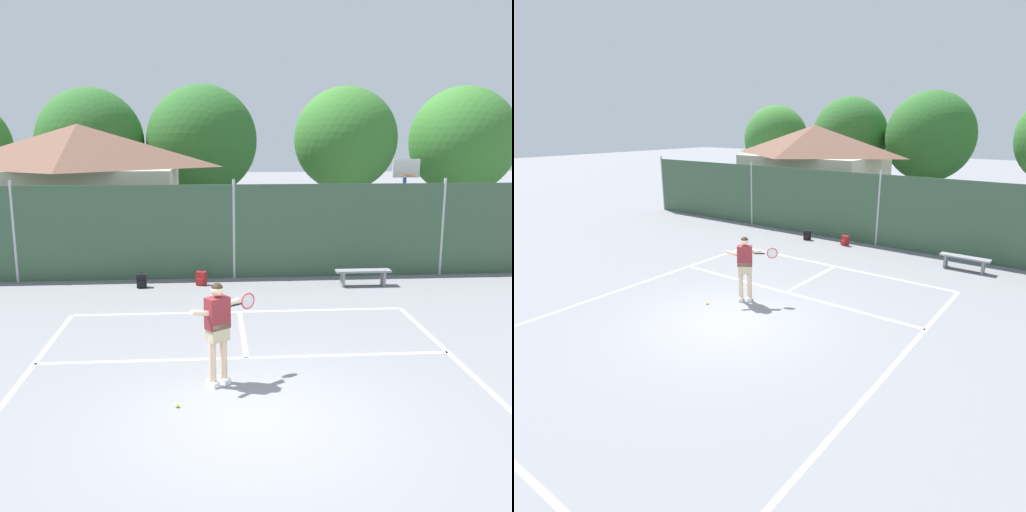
{
  "view_description": "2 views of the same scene",
  "coord_description": "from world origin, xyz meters",
  "views": [
    {
      "loc": [
        -0.6,
        -8.2,
        4.33
      ],
      "look_at": [
        0.41,
        5.43,
        1.43
      ],
      "focal_mm": 40.3,
      "sensor_mm": 36.0,
      "label": 1
    },
    {
      "loc": [
        6.76,
        -7.46,
        4.79
      ],
      "look_at": [
        -0.67,
        2.6,
        0.97
      ],
      "focal_mm": 30.63,
      "sensor_mm": 36.0,
      "label": 2
    }
  ],
  "objects": [
    {
      "name": "tennis_player",
      "position": [
        -0.56,
        1.3,
        1.11
      ],
      "size": [
        1.15,
        0.95,
        1.85
      ],
      "color": "silver",
      "rests_on": "ground"
    },
    {
      "name": "tennis_ball",
      "position": [
        -1.24,
        0.46,
        0.03
      ],
      "size": [
        0.07,
        0.07,
        0.07
      ],
      "primitive_type": "sphere",
      "color": "#CCE033",
      "rests_on": "ground"
    },
    {
      "name": "clubhouse_building",
      "position": [
        -5.36,
        12.87,
        2.43
      ],
      "size": [
        7.28,
        5.12,
        4.7
      ],
      "color": "beige",
      "rests_on": "ground"
    },
    {
      "name": "treeline_backdrop",
      "position": [
        0.02,
        18.25,
        3.98
      ],
      "size": [
        27.53,
        4.49,
        6.53
      ],
      "color": "brown",
      "rests_on": "ground"
    },
    {
      "name": "backpack_black",
      "position": [
        -2.71,
        8.03,
        0.19
      ],
      "size": [
        0.29,
        0.26,
        0.46
      ],
      "color": "black",
      "rests_on": "ground"
    },
    {
      "name": "courtside_bench",
      "position": [
        3.71,
        7.75,
        0.36
      ],
      "size": [
        1.6,
        0.36,
        0.48
      ],
      "color": "gray",
      "rests_on": "ground"
    },
    {
      "name": "court_markings",
      "position": [
        0.0,
        0.65,
        0.0
      ],
      "size": [
        8.3,
        11.1,
        0.01
      ],
      "color": "white",
      "rests_on": "ground"
    },
    {
      "name": "ground_plane",
      "position": [
        0.0,
        0.0,
        0.0
      ],
      "size": [
        120.0,
        120.0,
        0.0
      ],
      "primitive_type": "plane",
      "color": "gray"
    },
    {
      "name": "chainlink_fence",
      "position": [
        0.0,
        9.0,
        1.44
      ],
      "size": [
        26.09,
        0.09,
        3.02
      ],
      "color": "#38563D",
      "rests_on": "ground"
    },
    {
      "name": "backpack_red",
      "position": [
        -1.0,
        8.2,
        0.19
      ],
      "size": [
        0.33,
        0.32,
        0.46
      ],
      "color": "maroon",
      "rests_on": "ground"
    },
    {
      "name": "basketball_hoop",
      "position": [
        5.71,
        10.39,
        2.31
      ],
      "size": [
        0.9,
        0.67,
        3.55
      ],
      "color": "#284CB2",
      "rests_on": "ground"
    }
  ]
}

